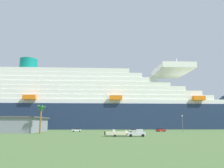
{
  "coord_description": "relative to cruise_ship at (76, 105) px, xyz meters",
  "views": [
    {
      "loc": [
        -8.72,
        -87.97,
        4.14
      ],
      "look_at": [
        5.71,
        27.34,
        24.77
      ],
      "focal_mm": 35.23,
      "sensor_mm": 36.0,
      "label": 1
    }
  ],
  "objects": [
    {
      "name": "palm_tree",
      "position": [
        -11.16,
        -69.24,
        -7.81
      ],
      "size": [
        3.55,
        3.7,
        11.13
      ],
      "color": "brown",
      "rests_on": "ground_plane"
    },
    {
      "name": "parked_car_silver_sedan",
      "position": [
        28.01,
        -61.98,
        -15.67
      ],
      "size": [
        5.0,
        2.66,
        1.58
      ],
      "color": "silver",
      "rests_on": "ground_plane"
    },
    {
      "name": "street_lamp",
      "position": [
        48.45,
        -66.68,
        -11.57
      ],
      "size": [
        0.56,
        0.56,
        7.53
      ],
      "color": "slate",
      "rests_on": "ground_plane"
    },
    {
      "name": "ground_plane",
      "position": [
        14.56,
        -41.38,
        -16.51
      ],
      "size": [
        600.0,
        600.0,
        0.0
      ],
      "primitive_type": "plane",
      "color": "#4C6B38"
    },
    {
      "name": "parked_car_red_hatchback",
      "position": [
        42.59,
        -55.11,
        -15.68
      ],
      "size": [
        4.77,
        2.66,
        1.58
      ],
      "color": "red",
      "rests_on": "ground_plane"
    },
    {
      "name": "parked_car_white_van",
      "position": [
        2.39,
        -51.31,
        -15.68
      ],
      "size": [
        4.42,
        2.11,
        1.58
      ],
      "color": "white",
      "rests_on": "ground_plane"
    },
    {
      "name": "cruise_ship",
      "position": [
        0.0,
        0.0,
        0.0
      ],
      "size": [
        279.47,
        52.23,
        59.18
      ],
      "color": "#1E2D4C",
      "rests_on": "ground_plane"
    },
    {
      "name": "pickup_truck",
      "position": [
        22.07,
        -91.74,
        -15.47
      ],
      "size": [
        5.8,
        2.81,
        2.2
      ],
      "color": "silver",
      "rests_on": "ground_plane"
    },
    {
      "name": "parked_car_green_wagon",
      "position": [
        -18.7,
        -64.85,
        -15.68
      ],
      "size": [
        4.92,
        2.64,
        1.58
      ],
      "color": "#2D723F",
      "rests_on": "ground_plane"
    },
    {
      "name": "small_boat_on_trailer",
      "position": [
        16.37,
        -91.05,
        -15.55
      ],
      "size": [
        8.82,
        2.93,
        2.15
      ],
      "color": "#595960",
      "rests_on": "ground_plane"
    }
  ]
}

